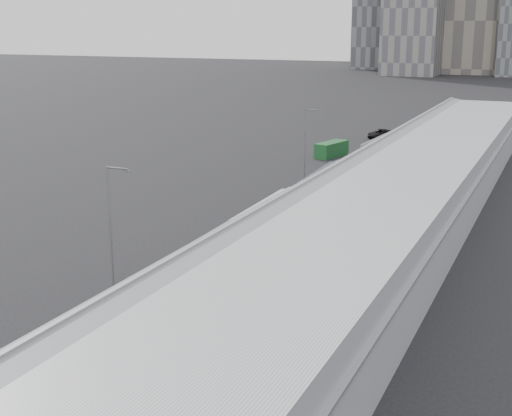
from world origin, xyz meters
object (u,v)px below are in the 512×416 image
Objects in this scene: shipping_container at (331,149)px; street_lamp_far at (306,139)px; bus_7 at (384,152)px; suv at (380,134)px; bus_3 at (216,262)px; bus_4 at (270,224)px; bus_5 at (325,189)px; bus_6 at (363,168)px; bus_2 at (92,348)px; street_lamp_near at (112,220)px.

street_lamp_far is at bearing -70.50° from shipping_container.
street_lamp_far is (-7.04, -14.35, 3.60)m from bus_7.
street_lamp_far reaches higher than suv.
bus_3 is 54.74m from bus_7.
suv is (-6.25, 66.60, -0.83)m from bus_4.
bus_6 is at bearing 85.74° from bus_5.
bus_5 is at bearing 89.29° from bus_3.
shipping_container is at bearing 104.25° from bus_5.
shipping_container is at bearing 96.80° from bus_2.
bus_6 reaches higher than shipping_container.
bus_5 is at bearing -95.23° from bus_6.
bus_7 is at bearing 90.00° from bus_2.
bus_3 reaches higher than suv.
bus_3 is 1.00× the size of bus_6.
street_lamp_near is at bearing -89.13° from street_lamp_far.
bus_2 is 2.15× the size of suv.
bus_3 is 41.16m from street_lamp_far.
suv is at bearing 94.82° from bus_5.
bus_4 is at bearing -66.21° from suv.
shipping_container is (-2.46, 61.74, -4.40)m from street_lamp_near.
street_lamp_near is at bearing 119.07° from bus_2.
street_lamp_near reaches higher than shipping_container.
shipping_container is at bearing 97.66° from bus_3.
bus_4 is at bearing 90.29° from bus_3.
bus_2 is at bearing -67.40° from suv.
street_lamp_far reaches higher than bus_7.
street_lamp_far is at bearing 116.82° from bus_5.
bus_4 is at bearing -92.70° from bus_5.
bus_6 is 47.63m from street_lamp_near.
bus_5 is at bearing -64.40° from suv.
shipping_container is 1.15× the size of suv.
bus_3 is 0.99× the size of bus_4.
bus_4 is 1.43× the size of street_lamp_far.
bus_5 is 1.46× the size of street_lamp_far.
shipping_container is (-8.81, 2.26, -0.56)m from bus_7.
shipping_container is at bearing 168.58° from bus_7.
street_lamp_far reaches higher than bus_6.
bus_5 is (-0.19, 28.15, 0.04)m from bus_3.
bus_5 is at bearing 90.45° from bus_2.
street_lamp_far is 17.22m from shipping_container.
bus_3 is 57.68m from shipping_container.
shipping_container is (-8.60, 28.85, -0.50)m from bus_5.
bus_2 is at bearing -69.46° from shipping_container.
street_lamp_far is (-6.73, 28.40, 3.69)m from bus_4.
bus_7 reaches higher than shipping_container.
bus_7 reaches higher than suv.
shipping_container is (-9.20, 73.71, -0.37)m from bus_2.
bus_2 is at bearing -60.61° from street_lamp_near.
street_lamp_far is at bearing -168.91° from bus_6.
shipping_container reaches higher than suv.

